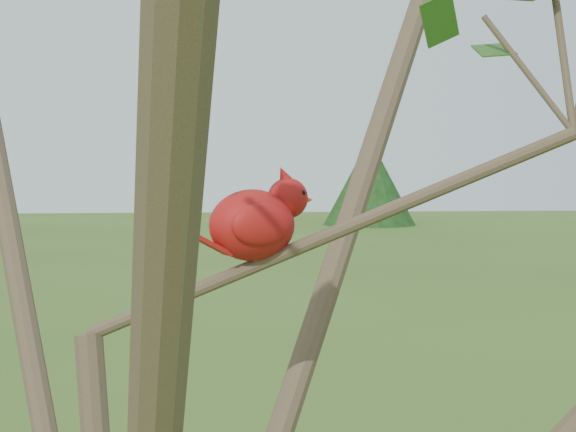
% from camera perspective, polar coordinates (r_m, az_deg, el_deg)
% --- Properties ---
extents(crabapple_tree, '(2.35, 2.05, 2.95)m').
position_cam_1_polar(crabapple_tree, '(0.98, -9.43, 0.97)').
color(crabapple_tree, '#433424').
rests_on(crabapple_tree, ground).
extents(cardinal, '(0.18, 0.12, 0.13)m').
position_cam_1_polar(cardinal, '(1.09, -2.03, -0.33)').
color(cardinal, red).
rests_on(cardinal, ground).
extents(distant_trees, '(42.75, 14.96, 3.17)m').
position_cam_1_polar(distant_trees, '(26.20, -9.35, 1.57)').
color(distant_trees, '#433424').
rests_on(distant_trees, ground).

